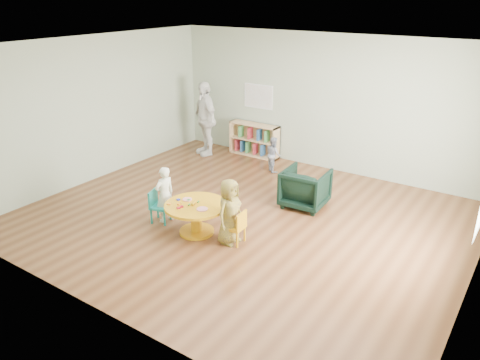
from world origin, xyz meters
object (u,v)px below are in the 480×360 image
at_px(bookshelf, 254,140).
at_px(toddler, 274,154).
at_px(child_right, 229,212).
at_px(child_left, 165,194).
at_px(activity_table, 196,213).
at_px(armchair, 305,188).
at_px(adult_caretaker, 205,118).
at_px(kid_chair_right, 237,226).
at_px(kid_chair_left, 158,205).

bearing_deg(bookshelf, toddler, -36.26).
bearing_deg(child_right, child_left, 92.37).
bearing_deg(activity_table, armchair, 62.53).
bearing_deg(adult_caretaker, kid_chair_right, -17.61).
bearing_deg(kid_chair_right, child_left, 87.93).
height_order(child_left, adult_caretaker, adult_caretaker).
bearing_deg(child_left, armchair, 150.71).
relative_size(kid_chair_right, child_right, 0.52).
xyz_separation_m(activity_table, toddler, (-0.38, 3.04, 0.03)).
relative_size(kid_chair_right, armchair, 0.70).
bearing_deg(adult_caretaker, kid_chair_left, -36.68).
bearing_deg(child_right, toddler, 20.22).
distance_m(activity_table, bookshelf, 3.91).
height_order(child_right, toddler, child_right).
height_order(kid_chair_left, armchair, armchair).
bearing_deg(adult_caretaker, child_right, -18.96).
bearing_deg(adult_caretaker, armchair, 6.40).
xyz_separation_m(kid_chair_left, bookshelf, (-0.51, 3.74, 0.07)).
relative_size(kid_chair_left, bookshelf, 0.46).
bearing_deg(toddler, kid_chair_left, 120.62).
bearing_deg(bookshelf, child_left, -80.76).
xyz_separation_m(activity_table, kid_chair_left, (-0.76, -0.04, -0.04)).
relative_size(bookshelf, toddler, 1.62).
distance_m(kid_chair_right, child_left, 1.41).
xyz_separation_m(activity_table, child_left, (-0.68, 0.04, 0.14)).
bearing_deg(bookshelf, activity_table, -70.95).
bearing_deg(activity_table, bookshelf, 109.05).
distance_m(toddler, adult_caretaker, 1.94).
bearing_deg(activity_table, kid_chair_left, -176.81).
bearing_deg(kid_chair_right, armchair, -11.97).
bearing_deg(kid_chair_left, child_left, 117.18).
xyz_separation_m(bookshelf, child_right, (1.88, -3.64, 0.15)).
bearing_deg(kid_chair_right, bookshelf, 24.91).
bearing_deg(bookshelf, kid_chair_left, -82.22).
height_order(activity_table, toddler, toddler).
bearing_deg(kid_chair_right, adult_caretaker, 40.39).
bearing_deg(child_left, activity_table, 99.60).
relative_size(child_right, toddler, 1.38).
height_order(kid_chair_right, child_left, child_left).
bearing_deg(kid_chair_right, child_right, 104.86).
bearing_deg(toddler, adult_caretaker, 35.00).
height_order(activity_table, adult_caretaker, adult_caretaker).
bearing_deg(child_right, armchair, -9.18).
relative_size(armchair, adult_caretaker, 0.45).
bearing_deg(adult_caretaker, child_left, -34.84).
height_order(activity_table, kid_chair_right, activity_table).
relative_size(bookshelf, child_right, 1.17).
distance_m(activity_table, kid_chair_right, 0.72).
height_order(bookshelf, child_right, child_right).
bearing_deg(kid_chair_right, kid_chair_left, 91.02).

